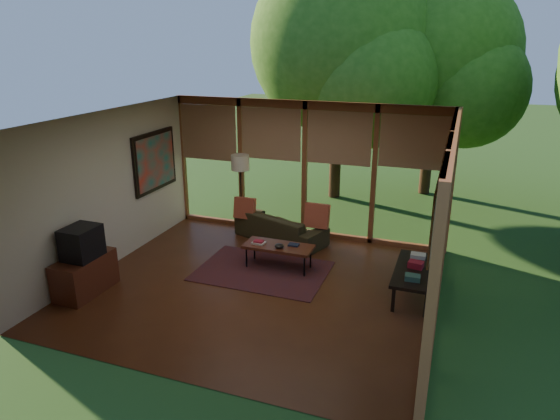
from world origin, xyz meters
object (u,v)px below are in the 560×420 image
at_px(media_cabinet, 85,275).
at_px(television, 82,243).
at_px(floor_lamp, 240,167).
at_px(side_console, 415,272).
at_px(coffee_table, 278,247).
at_px(sofa, 281,227).

xyz_separation_m(media_cabinet, television, (0.02, 0.00, 0.55)).
bearing_deg(floor_lamp, media_cabinet, -111.95).
xyz_separation_m(media_cabinet, floor_lamp, (1.27, 3.16, 1.11)).
distance_m(media_cabinet, television, 0.55).
xyz_separation_m(media_cabinet, side_console, (4.87, 1.66, 0.11)).
bearing_deg(media_cabinet, coffee_table, 36.32).
distance_m(coffee_table, side_console, 2.33).
relative_size(television, floor_lamp, 0.33).
bearing_deg(television, sofa, 55.43).
distance_m(media_cabinet, side_console, 5.15).
xyz_separation_m(television, coffee_table, (2.53, 1.87, -0.46)).
bearing_deg(television, coffee_table, 36.54).
distance_m(sofa, television, 3.80).
bearing_deg(television, media_cabinet, 180.00).
height_order(media_cabinet, coffee_table, media_cabinet).
height_order(sofa, floor_lamp, floor_lamp).
bearing_deg(coffee_table, television, -143.46).
relative_size(sofa, side_console, 1.33).
distance_m(television, floor_lamp, 3.44).
height_order(television, side_console, television).
bearing_deg(sofa, side_console, 171.32).
distance_m(sofa, coffee_table, 1.29).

